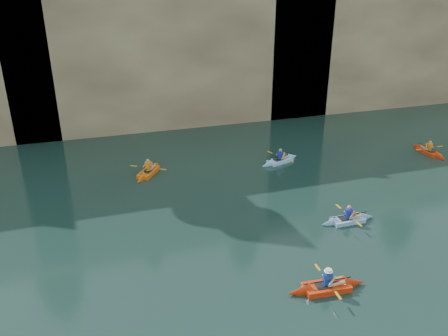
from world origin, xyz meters
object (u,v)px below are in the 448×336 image
object	(u,v)px
kayaker_ltblue_near	(348,219)
kayaker_red_far	(429,151)
kayaker_orange	(149,172)
main_kayaker	(327,287)

from	to	relation	value
kayaker_ltblue_near	kayaker_red_far	distance (m)	11.72
kayaker_orange	main_kayaker	bearing A→B (deg)	-126.45
kayaker_ltblue_near	main_kayaker	bearing A→B (deg)	-129.83
kayaker_orange	kayaker_ltblue_near	xyz separation A→B (m)	(7.94, -8.44, -0.01)
main_kayaker	kayaker_orange	world-z (taller)	kayaker_orange
kayaker_orange	kayaker_red_far	size ratio (longest dim) A/B	0.99
kayaker_ltblue_near	kayaker_red_far	xyz separation A→B (m)	(10.00, 6.11, -0.00)
kayaker_red_far	kayaker_ltblue_near	bearing A→B (deg)	120.08
kayaker_orange	kayaker_ltblue_near	bearing A→B (deg)	-103.00
main_kayaker	kayaker_orange	size ratio (longest dim) A/B	1.06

